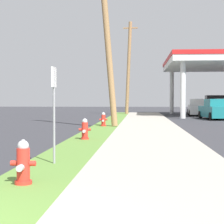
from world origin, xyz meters
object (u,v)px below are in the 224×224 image
(fire_hydrant_nearest, at_px, (23,165))
(street_sign_post, at_px, (54,95))
(car_white_by_near_pump, at_px, (199,108))
(utility_pole_midground, at_px, (107,28))
(truck_black_at_forecourt, at_px, (216,106))
(fire_hydrant_third, at_px, (103,120))
(car_teal_by_far_pump, at_px, (217,110))
(fire_hydrant_second, at_px, (85,130))
(utility_pole_background, at_px, (129,67))

(fire_hydrant_nearest, height_order, street_sign_post, street_sign_post)
(street_sign_post, bearing_deg, car_white_by_near_pump, 75.92)
(car_white_by_near_pump, bearing_deg, utility_pole_midground, -113.03)
(car_white_by_near_pump, distance_m, truck_black_at_forecourt, 3.97)
(fire_hydrant_third, distance_m, car_teal_by_far_pump, 12.83)
(fire_hydrant_third, bearing_deg, car_white_by_near_pump, 66.55)
(fire_hydrant_second, distance_m, fire_hydrant_third, 7.00)
(utility_pole_background, height_order, car_white_by_near_pump, utility_pole_background)
(street_sign_post, distance_m, car_teal_by_far_pump, 23.82)
(car_white_by_near_pump, bearing_deg, fire_hydrant_nearest, -103.24)
(utility_pole_midground, xyz_separation_m, truck_black_at_forecourt, (9.51, 20.42, -4.36))
(car_white_by_near_pump, distance_m, car_teal_by_far_pump, 7.01)
(utility_pole_background, height_order, street_sign_post, utility_pole_background)
(car_teal_by_far_pump, bearing_deg, street_sign_post, -109.03)
(utility_pole_midground, bearing_deg, car_teal_by_far_pump, 52.95)
(fire_hydrant_nearest, xyz_separation_m, truck_black_at_forecourt, (9.68, 34.95, 0.47))
(utility_pole_background, distance_m, street_sign_post, 30.63)
(fire_hydrant_third, height_order, truck_black_at_forecourt, truck_black_at_forecourt)
(fire_hydrant_second, xyz_separation_m, fire_hydrant_third, (0.01, 7.00, 0.00))
(car_white_by_near_pump, bearing_deg, truck_black_at_forecourt, 55.87)
(fire_hydrant_nearest, bearing_deg, fire_hydrant_third, 90.01)
(car_white_by_near_pump, xyz_separation_m, car_teal_by_far_pump, (0.36, -7.00, 0.00))
(fire_hydrant_second, height_order, street_sign_post, street_sign_post)
(fire_hydrant_third, bearing_deg, truck_black_at_forecourt, 64.69)
(fire_hydrant_nearest, xyz_separation_m, utility_pole_midground, (0.17, 14.53, 4.83))
(street_sign_post, bearing_deg, fire_hydrant_nearest, -91.35)
(fire_hydrant_second, height_order, car_teal_by_far_pump, car_teal_by_far_pump)
(utility_pole_midground, xyz_separation_m, car_teal_by_far_pump, (7.65, 10.13, -4.55))
(car_teal_by_far_pump, bearing_deg, utility_pole_midground, -127.05)
(car_teal_by_far_pump, xyz_separation_m, truck_black_at_forecourt, (1.86, 10.29, 0.19))
(utility_pole_midground, height_order, utility_pole_background, utility_pole_midground)
(fire_hydrant_third, relative_size, truck_black_at_forecourt, 0.14)
(truck_black_at_forecourt, bearing_deg, fire_hydrant_nearest, -105.48)
(utility_pole_midground, distance_m, street_sign_post, 12.89)
(utility_pole_midground, height_order, truck_black_at_forecourt, utility_pole_midground)
(utility_pole_midground, relative_size, truck_black_at_forecourt, 1.85)
(fire_hydrant_third, height_order, car_teal_by_far_pump, car_teal_by_far_pump)
(utility_pole_midground, distance_m, truck_black_at_forecourt, 22.94)
(fire_hydrant_second, xyz_separation_m, truck_black_at_forecourt, (9.69, 27.46, 0.47))
(fire_hydrant_nearest, bearing_deg, utility_pole_midground, 89.35)
(car_white_by_near_pump, bearing_deg, fire_hydrant_second, -107.16)
(car_teal_by_far_pump, bearing_deg, utility_pole_background, 131.37)
(fire_hydrant_third, distance_m, car_white_by_near_pump, 18.72)
(fire_hydrant_second, bearing_deg, car_white_by_near_pump, 72.84)
(fire_hydrant_nearest, bearing_deg, car_white_by_near_pump, 76.76)
(fire_hydrant_second, bearing_deg, utility_pole_midground, 88.54)
(street_sign_post, distance_m, truck_black_at_forecourt, 34.18)
(car_white_by_near_pump, bearing_deg, street_sign_post, -104.08)
(fire_hydrant_second, relative_size, fire_hydrant_third, 1.00)
(utility_pole_midground, relative_size, car_teal_by_far_pump, 2.19)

